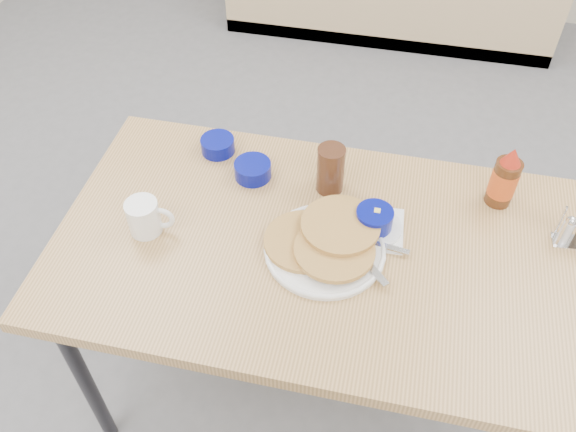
% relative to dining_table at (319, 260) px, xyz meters
% --- Properties ---
extents(dining_table, '(1.40, 0.80, 0.76)m').
position_rel_dining_table_xyz_m(dining_table, '(0.00, 0.00, 0.00)').
color(dining_table, tan).
rests_on(dining_table, ground).
extents(pancake_plate, '(0.34, 0.32, 0.06)m').
position_rel_dining_table_xyz_m(pancake_plate, '(0.02, -0.01, 0.08)').
color(pancake_plate, white).
rests_on(pancake_plate, dining_table).
extents(coffee_mug, '(0.13, 0.09, 0.10)m').
position_rel_dining_table_xyz_m(coffee_mug, '(-0.46, -0.05, 0.11)').
color(coffee_mug, white).
rests_on(coffee_mug, dining_table).
extents(grits_setting, '(0.19, 0.17, 0.07)m').
position_rel_dining_table_xyz_m(grits_setting, '(0.13, 0.09, 0.09)').
color(grits_setting, white).
rests_on(grits_setting, dining_table).
extents(creamer_bowl, '(0.10, 0.10, 0.05)m').
position_rel_dining_table_xyz_m(creamer_bowl, '(-0.37, 0.30, 0.08)').
color(creamer_bowl, '#050C77').
rests_on(creamer_bowl, dining_table).
extents(butter_bowl, '(0.11, 0.11, 0.05)m').
position_rel_dining_table_xyz_m(butter_bowl, '(-0.24, 0.22, 0.09)').
color(butter_bowl, '#050C77').
rests_on(butter_bowl, dining_table).
extents(amber_tumbler, '(0.09, 0.09, 0.15)m').
position_rel_dining_table_xyz_m(amber_tumbler, '(-0.01, 0.21, 0.13)').
color(amber_tumbler, '#3D2113').
rests_on(amber_tumbler, dining_table).
extents(condiment_caddy, '(0.09, 0.06, 0.11)m').
position_rel_dining_table_xyz_m(condiment_caddy, '(0.64, 0.15, 0.10)').
color(condiment_caddy, silver).
rests_on(condiment_caddy, dining_table).
extents(syrup_bottle, '(0.07, 0.07, 0.19)m').
position_rel_dining_table_xyz_m(syrup_bottle, '(0.46, 0.27, 0.14)').
color(syrup_bottle, '#47230F').
rests_on(syrup_bottle, dining_table).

